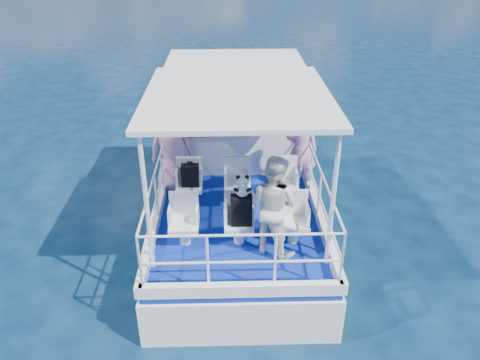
{
  "coord_description": "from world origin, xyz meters",
  "views": [
    {
      "loc": [
        -0.16,
        -7.5,
        5.5
      ],
      "look_at": [
        0.03,
        -0.4,
        1.69
      ],
      "focal_mm": 35.0,
      "sensor_mm": 36.0,
      "label": 1
    }
  ],
  "objects_px": {
    "panda": "(242,186)",
    "passenger_port_fwd": "(172,150)",
    "passenger_stbd_aft": "(273,206)",
    "backpack_center": "(241,210)"
  },
  "relations": [
    {
      "from": "panda",
      "to": "passenger_port_fwd",
      "type": "bearing_deg",
      "value": 124.96
    },
    {
      "from": "passenger_stbd_aft",
      "to": "backpack_center",
      "type": "distance_m",
      "value": 0.57
    },
    {
      "from": "backpack_center",
      "to": "panda",
      "type": "xyz_separation_m",
      "value": [
        0.02,
        0.02,
        0.44
      ]
    },
    {
      "from": "passenger_port_fwd",
      "to": "passenger_stbd_aft",
      "type": "distance_m",
      "value": 2.74
    },
    {
      "from": "backpack_center",
      "to": "panda",
      "type": "relative_size",
      "value": 1.4
    },
    {
      "from": "passenger_port_fwd",
      "to": "panda",
      "type": "height_order",
      "value": "passenger_port_fwd"
    },
    {
      "from": "passenger_stbd_aft",
      "to": "passenger_port_fwd",
      "type": "bearing_deg",
      "value": -13.65
    },
    {
      "from": "passenger_port_fwd",
      "to": "passenger_stbd_aft",
      "type": "relative_size",
      "value": 1.02
    },
    {
      "from": "backpack_center",
      "to": "panda",
      "type": "bearing_deg",
      "value": 44.37
    },
    {
      "from": "passenger_port_fwd",
      "to": "backpack_center",
      "type": "distance_m",
      "value": 2.29
    }
  ]
}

